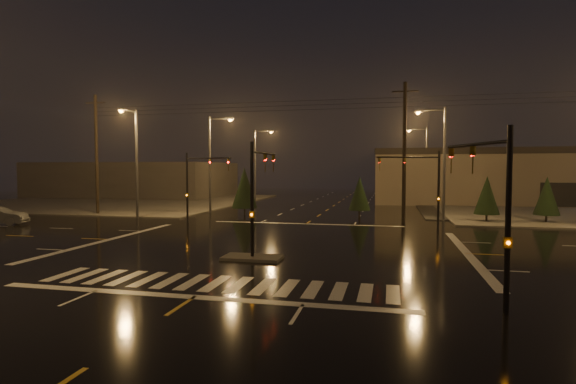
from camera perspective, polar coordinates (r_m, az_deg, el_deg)
name	(u,v)px	position (r m, az deg, el deg)	size (l,w,h in m)	color
ground	(272,246)	(27.09, -2.00, -6.86)	(140.00, 140.00, 0.00)	black
sidewalk_nw	(120,201)	(67.03, -20.54, -1.11)	(36.00, 36.00, 0.12)	#494641
median_island	(252,258)	(23.30, -4.55, -8.30)	(3.00, 1.60, 0.15)	#494641
crosswalk	(215,283)	(18.72, -9.23, -11.37)	(15.00, 2.60, 0.01)	beige
stop_bar_near	(194,297)	(16.95, -11.83, -12.93)	(16.00, 0.50, 0.01)	beige
stop_bar_far	(306,224)	(37.72, 2.30, -4.06)	(16.00, 0.50, 0.01)	beige
commercial_block	(135,179)	(79.70, -18.83, 1.52)	(30.00, 18.00, 5.60)	#3A3533
signal_mast_median	(257,185)	(23.75, -3.92, 0.85)	(0.25, 4.59, 6.00)	black
signal_mast_ne	(426,180)	(36.04, 17.07, 1.52)	(4.84, 1.86, 6.00)	black
signal_mast_nw	(196,178)	(39.49, -11.61, 1.71)	(4.84, 1.86, 6.00)	black
signal_mast_se	(494,196)	(16.42, 24.69, -0.52)	(1.55, 3.87, 6.00)	black
streetlight_1	(213,157)	(47.38, -9.55, 4.37)	(2.77, 0.32, 10.00)	#38383A
streetlight_2	(257,160)	(62.47, -3.94, 4.06)	(2.77, 0.32, 10.00)	#38383A
streetlight_3	(441,155)	(42.04, 18.83, 4.43)	(2.77, 0.32, 10.00)	#38383A
streetlight_4	(424,160)	(61.96, 16.91, 3.95)	(2.77, 0.32, 10.00)	#38383A
streetlight_5	(135,156)	(43.49, -18.90, 4.37)	(0.32, 2.77, 10.00)	#38383A
utility_pole_0	(96,154)	(49.18, -23.15, 4.50)	(2.20, 0.32, 12.00)	black
utility_pole_1	(404,151)	(39.84, 14.56, 5.05)	(2.20, 0.32, 12.00)	black
conifer_0	(487,195)	(42.27, 23.94, -0.37)	(2.11, 2.11, 4.00)	black
conifer_1	(547,196)	(43.94, 30.02, -0.42)	(2.09, 2.09, 3.96)	black
conifer_3	(245,188)	(45.08, -5.54, 0.54)	(2.58, 2.58, 4.73)	black
conifer_4	(360,193)	(42.91, 9.07, -0.17)	(2.05, 2.05, 3.90)	black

